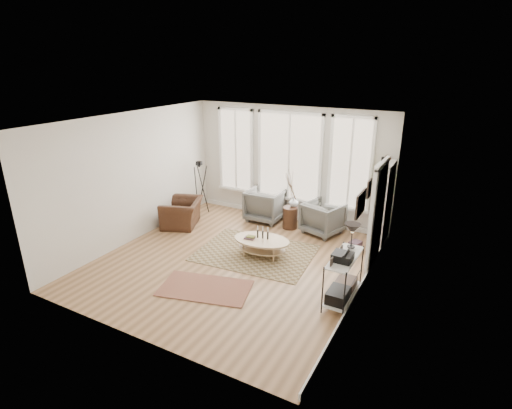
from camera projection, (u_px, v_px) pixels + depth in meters
The scene contains 17 objects.
room at pixel (234, 196), 7.79m from camera, with size 5.50×5.54×2.90m.
bay_window at pixel (289, 159), 9.96m from camera, with size 4.14×0.12×2.24m.
door at pixel (378, 215), 7.69m from camera, with size 0.09×1.06×2.22m.
bookcase at pixel (382, 205), 8.69m from camera, with size 0.31×0.85×2.06m.
low_shelf at pixel (343, 274), 6.79m from camera, with size 0.38×1.08×1.30m.
wall_art at pixel (363, 200), 6.25m from camera, with size 0.04×0.88×0.44m.
rug_main at pixel (256, 253), 8.63m from camera, with size 2.41×1.81×0.01m, color brown.
rug_runner at pixel (205, 288), 7.29m from camera, with size 1.63×0.91×0.01m, color maroon.
coffee_table at pixel (261, 243), 8.42m from camera, with size 1.28×0.90×0.55m.
armchair_left at pixel (266, 205), 10.28m from camera, with size 0.88×0.91×0.83m, color #5F5F5A.
armchair_right at pixel (323, 218), 9.50m from camera, with size 0.82×0.85×0.77m, color #5F5F5A.
side_table at pixel (291, 200), 9.67m from camera, with size 0.36×0.36×1.52m.
vase at pixel (294, 202), 9.77m from camera, with size 0.23×0.23×0.24m, color silver.
accent_chair at pixel (182, 213), 9.98m from camera, with size 0.90×1.02×0.67m, color #3C2317.
tripod_camera at pixel (200, 189), 10.70m from camera, with size 0.50×0.50×1.43m.
book_stack_near at pixel (355, 245), 8.80m from camera, with size 0.21×0.26×0.17m, color brown.
book_stack_far at pixel (351, 251), 8.57m from camera, with size 0.17×0.22×0.14m, color brown.
Camera 1 is at (3.91, -6.26, 3.95)m, focal length 28.00 mm.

